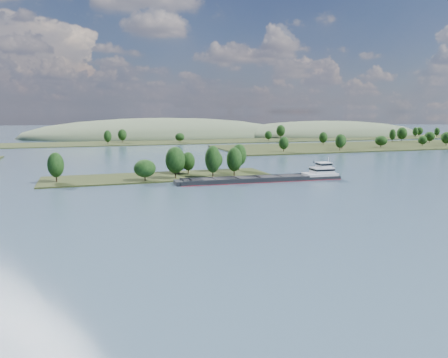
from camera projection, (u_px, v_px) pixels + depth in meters
name	position (u px, v px, depth m)	size (l,w,h in m)	color
ground	(192.00, 204.00, 137.63)	(1800.00, 1800.00, 0.00)	#395163
tree_island	(174.00, 168.00, 193.88)	(100.00, 30.49, 15.24)	black
right_bank	(402.00, 144.00, 377.82)	(320.00, 90.00, 15.35)	black
back_shoreline	(126.00, 143.00, 402.42)	(900.00, 60.00, 15.74)	black
hill_east	(326.00, 135.00, 546.38)	(260.00, 140.00, 36.00)	#495A3D
hill_west	(163.00, 137.00, 512.94)	(320.00, 160.00, 44.00)	#495A3D
cargo_barge	(271.00, 178.00, 184.86)	(72.26, 12.07, 9.73)	black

